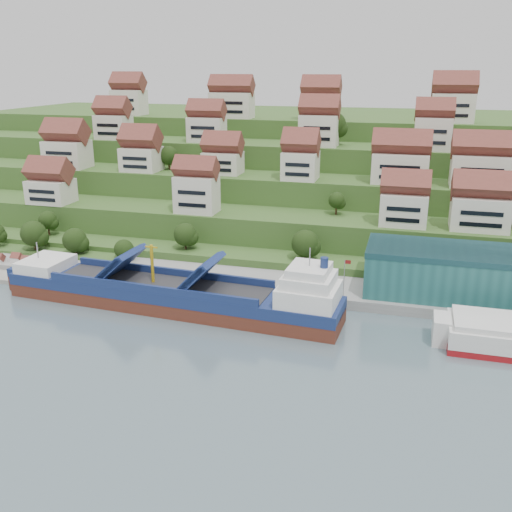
% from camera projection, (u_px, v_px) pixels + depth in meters
% --- Properties ---
extents(ground, '(300.00, 300.00, 0.00)m').
position_uv_depth(ground, '(247.00, 316.00, 114.43)').
color(ground, slate).
rests_on(ground, ground).
extents(quay, '(180.00, 14.00, 2.20)m').
position_uv_depth(quay, '(355.00, 293.00, 122.79)').
color(quay, gray).
rests_on(quay, ground).
extents(pebble_beach, '(45.00, 20.00, 1.00)m').
position_uv_depth(pebble_beach, '(34.00, 268.00, 139.76)').
color(pebble_beach, gray).
rests_on(pebble_beach, ground).
extents(hillside, '(260.00, 128.00, 31.00)m').
position_uv_depth(hillside, '(326.00, 174.00, 205.78)').
color(hillside, '#2D4C1E').
rests_on(hillside, ground).
extents(hillside_village, '(155.09, 63.77, 28.69)m').
position_uv_depth(hillside_village, '(324.00, 150.00, 161.99)').
color(hillside_village, silver).
rests_on(hillside_village, ground).
extents(hillside_trees, '(142.03, 62.80, 32.07)m').
position_uv_depth(hillside_trees, '(257.00, 193.00, 150.48)').
color(hillside_trees, '#213913').
rests_on(hillside_trees, ground).
extents(flagpole, '(1.28, 0.16, 8.00)m').
position_uv_depth(flagpole, '(345.00, 275.00, 116.86)').
color(flagpole, gray).
rests_on(flagpole, quay).
extents(beach_huts, '(14.40, 3.70, 2.20)m').
position_uv_depth(beach_huts, '(22.00, 263.00, 138.61)').
color(beach_huts, white).
rests_on(beach_huts, pebble_beach).
extents(cargo_ship, '(71.92, 15.45, 15.74)m').
position_uv_depth(cargo_ship, '(179.00, 295.00, 116.76)').
color(cargo_ship, '#57271A').
rests_on(cargo_ship, ground).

